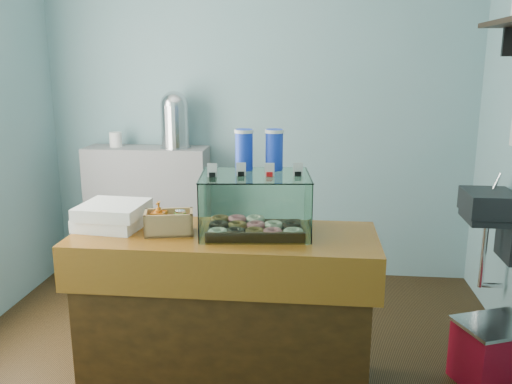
# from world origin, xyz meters

# --- Properties ---
(ground) EXTENTS (3.50, 3.50, 0.00)m
(ground) POSITION_xyz_m (0.00, 0.00, 0.00)
(ground) COLOR black
(ground) RESTS_ON ground
(room_shell) EXTENTS (3.54, 3.04, 2.82)m
(room_shell) POSITION_xyz_m (0.03, 0.01, 1.71)
(room_shell) COLOR #6F9DA2
(room_shell) RESTS_ON ground
(counter) EXTENTS (1.60, 0.60, 0.90)m
(counter) POSITION_xyz_m (0.00, -0.25, 0.46)
(counter) COLOR #44260D
(counter) RESTS_ON ground
(back_shelf) EXTENTS (1.00, 0.32, 1.10)m
(back_shelf) POSITION_xyz_m (-0.90, 1.32, 0.55)
(back_shelf) COLOR gray
(back_shelf) RESTS_ON ground
(display_case) EXTENTS (0.61, 0.47, 0.53)m
(display_case) POSITION_xyz_m (0.16, -0.18, 1.07)
(display_case) COLOR #361B10
(display_case) RESTS_ON counter
(condiment_crate) EXTENTS (0.28, 0.20, 0.17)m
(condiment_crate) POSITION_xyz_m (-0.29, -0.28, 0.96)
(condiment_crate) COLOR #A58852
(condiment_crate) RESTS_ON counter
(pastry_boxes) EXTENTS (0.37, 0.37, 0.13)m
(pastry_boxes) POSITION_xyz_m (-0.62, -0.20, 0.97)
(pastry_boxes) COLOR white
(pastry_boxes) RESTS_ON counter
(coffee_urn) EXTENTS (0.25, 0.25, 0.45)m
(coffee_urn) POSITION_xyz_m (-0.65, 1.30, 1.34)
(coffee_urn) COLOR silver
(coffee_urn) RESTS_ON back_shelf
(red_cooler) EXTENTS (0.51, 0.45, 0.37)m
(red_cooler) POSITION_xyz_m (1.50, -0.06, 0.18)
(red_cooler) COLOR #AD0D24
(red_cooler) RESTS_ON ground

